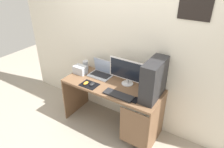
{
  "coord_description": "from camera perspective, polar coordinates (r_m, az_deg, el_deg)",
  "views": [
    {
      "loc": [
        1.35,
        -2.12,
        2.32
      ],
      "look_at": [
        0.0,
        0.0,
        0.93
      ],
      "focal_mm": 32.74,
      "sensor_mm": 36.0,
      "label": 1
    }
  ],
  "objects": [
    {
      "name": "monitor",
      "position": [
        2.88,
        4.38,
        0.67
      ],
      "size": [
        0.58,
        0.17,
        0.38
      ],
      "color": "silver",
      "rests_on": "desk"
    },
    {
      "name": "pc_tower",
      "position": [
        2.63,
        11.62,
        -1.55
      ],
      "size": [
        0.19,
        0.49,
        0.52
      ],
      "primitive_type": "cube",
      "color": "#232326",
      "rests_on": "desk"
    },
    {
      "name": "mouse_right",
      "position": [
        2.99,
        -7.3,
        -2.52
      ],
      "size": [
        0.06,
        0.1,
        0.03
      ],
      "primitive_type": "ellipsoid",
      "color": "orange",
      "rests_on": "mousepad"
    },
    {
      "name": "mousepad",
      "position": [
        2.98,
        -6.35,
        -2.99
      ],
      "size": [
        0.26,
        0.2,
        0.0
      ],
      "primitive_type": "cube",
      "color": "black",
      "rests_on": "desk"
    },
    {
      "name": "mouse_left",
      "position": [
        2.95,
        -5.56,
        -2.83
      ],
      "size": [
        0.06,
        0.1,
        0.03
      ],
      "primitive_type": "ellipsoid",
      "color": "#232326",
      "rests_on": "mousepad"
    },
    {
      "name": "cell_phone",
      "position": [
        2.66,
        6.65,
        -7.3
      ],
      "size": [
        0.07,
        0.13,
        0.01
      ],
      "primitive_type": "cube",
      "color": "black",
      "rests_on": "desk"
    },
    {
      "name": "desk",
      "position": [
        3.03,
        0.2,
        -5.7
      ],
      "size": [
        1.47,
        0.59,
        0.75
      ],
      "color": "brown",
      "rests_on": "ground_plane"
    },
    {
      "name": "ground_plane",
      "position": [
        3.42,
        -0.0,
        -13.84
      ],
      "size": [
        8.0,
        8.0,
        0.0
      ],
      "primitive_type": "plane",
      "color": "#9E9384"
    },
    {
      "name": "speaker",
      "position": [
        3.39,
        -7.39,
        2.48
      ],
      "size": [
        0.09,
        0.09,
        0.15
      ],
      "primitive_type": "cylinder",
      "color": "#B7BCC6",
      "rests_on": "desk"
    },
    {
      "name": "projector",
      "position": [
        3.27,
        -8.86,
        1.19
      ],
      "size": [
        0.2,
        0.14,
        0.13
      ],
      "primitive_type": "cube",
      "color": "#B7BCC6",
      "rests_on": "desk"
    },
    {
      "name": "laptop",
      "position": [
        3.2,
        -2.99,
        0.57
      ],
      "size": [
        0.35,
        0.24,
        0.25
      ],
      "color": "#B7BCC6",
      "rests_on": "desk"
    },
    {
      "name": "keyboard",
      "position": [
        2.73,
        1.8,
        -5.88
      ],
      "size": [
        0.42,
        0.14,
        0.02
      ],
      "primitive_type": "cube",
      "color": "#232326",
      "rests_on": "desk"
    },
    {
      "name": "wall_back",
      "position": [
        2.98,
        3.55,
        8.84
      ],
      "size": [
        4.0,
        0.05,
        2.6
      ],
      "color": "beige",
      "rests_on": "ground_plane"
    }
  ]
}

